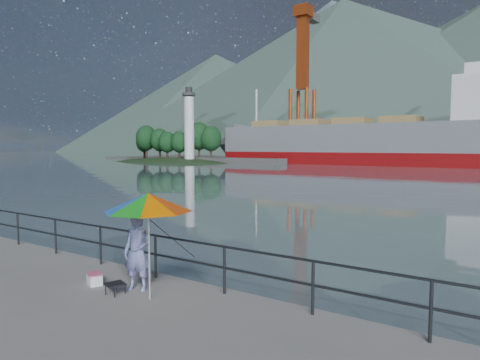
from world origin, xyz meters
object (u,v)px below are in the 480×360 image
cooler_bag (95,279)px  fisherman (137,252)px  bulk_carrier (380,141)px  beach_umbrella (148,202)px

cooler_bag → fisherman: bearing=39.4°
fisherman → bulk_carrier: (-15.06, 70.94, 3.23)m
beach_umbrella → cooler_bag: 2.52m
fisherman → beach_umbrella: 1.34m
bulk_carrier → beach_umbrella: bearing=-77.6°
beach_umbrella → cooler_bag: (-1.70, -0.04, -1.86)m
fisherman → beach_umbrella: beach_umbrella is taller
cooler_bag → bulk_carrier: size_ratio=0.01×
cooler_bag → bulk_carrier: 72.69m
beach_umbrella → cooler_bag: size_ratio=5.43×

